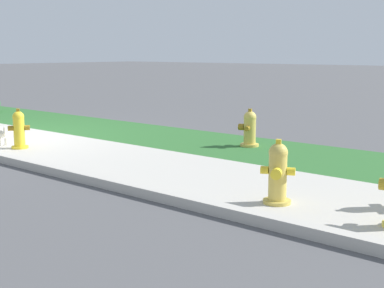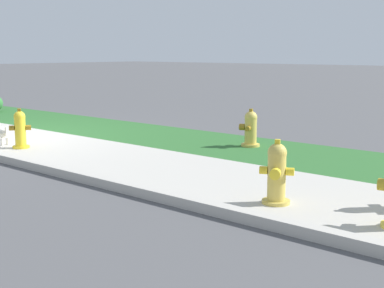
% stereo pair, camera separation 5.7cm
% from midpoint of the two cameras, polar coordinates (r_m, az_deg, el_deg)
% --- Properties ---
extents(grass_verge, '(18.00, 2.24, 0.01)m').
position_cam_midpoint_polar(grass_verge, '(12.64, -11.12, 1.91)').
color(grass_verge, '#2D662D').
rests_on(grass_verge, ground).
extents(fire_hydrant_by_grass_verge, '(0.39, 0.37, 0.74)m').
position_cam_midpoint_polar(fire_hydrant_by_grass_verge, '(6.07, 8.86, -3.12)').
color(fire_hydrant_by_grass_verge, gold).
rests_on(fire_hydrant_by_grass_verge, ground).
extents(fire_hydrant_mid_block, '(0.39, 0.41, 0.69)m').
position_cam_midpoint_polar(fire_hydrant_mid_block, '(9.73, 5.99, 1.65)').
color(fire_hydrant_mid_block, gold).
rests_on(fire_hydrant_mid_block, ground).
extents(fire_hydrant_at_driveway, '(0.34, 0.35, 0.72)m').
position_cam_midpoint_polar(fire_hydrant_at_driveway, '(9.94, -18.13, 1.47)').
color(fire_hydrant_at_driveway, yellow).
rests_on(fire_hydrant_at_driveway, ground).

